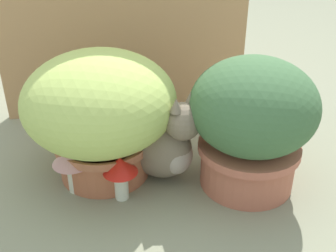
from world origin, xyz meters
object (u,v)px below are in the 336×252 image
grass_planter (100,110)px  cat (159,141)px  leafy_planter (252,121)px  mushroom_ornament_pink (72,158)px  mushroom_ornament_red (120,170)px

grass_planter → cat: 0.20m
leafy_planter → mushroom_ornament_pink: leafy_planter is taller
leafy_planter → mushroom_ornament_red: (-0.38, -0.02, -0.12)m
grass_planter → cat: size_ratio=1.25×
grass_planter → leafy_planter: bearing=-16.0°
cat → mushroom_ornament_red: size_ratio=2.61×
leafy_planter → mushroom_ornament_red: size_ratio=2.89×
leafy_planter → cat: bearing=161.3°
leafy_planter → cat: size_ratio=1.11×
cat → mushroom_ornament_red: bearing=-141.3°
grass_planter → mushroom_ornament_red: size_ratio=3.27×
leafy_planter → cat: leafy_planter is taller
cat → mushroom_ornament_red: cat is taller
leafy_planter → cat: (-0.26, 0.09, -0.09)m
grass_planter → mushroom_ornament_pink: size_ratio=2.90×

